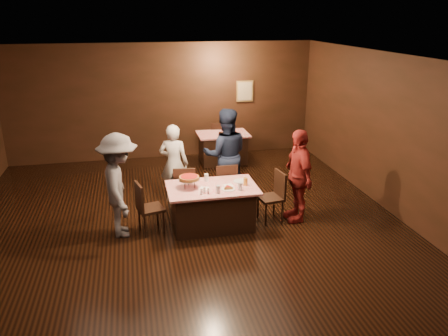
{
  "coord_description": "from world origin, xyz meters",
  "views": [
    {
      "loc": [
        -0.82,
        -6.41,
        3.69
      ],
      "look_at": [
        0.77,
        0.98,
        1.0
      ],
      "focal_mm": 35.0,
      "sensor_mm": 36.0,
      "label": 1
    }
  ],
  "objects_px": {
    "chair_end_left": "(151,207)",
    "plate_empty": "(240,181)",
    "glass_amber": "(245,182)",
    "main_table": "(212,206)",
    "back_table": "(223,148)",
    "diner_white_jacket": "(174,164)",
    "chair_end_right": "(270,197)",
    "diner_red_shirt": "(298,176)",
    "glass_front_left": "(218,189)",
    "glass_front_right": "(240,186)",
    "diner_grey_knit": "(119,186)",
    "glass_back": "(206,177)",
    "chair_back_far": "(218,138)",
    "chair_far_left": "(185,188)",
    "chair_back_near": "(229,152)",
    "pizza_stand": "(189,178)",
    "diner_navy_hoodie": "(226,155)",
    "chair_far_right": "(225,185)"
  },
  "relations": [
    {
      "from": "chair_end_left",
      "to": "plate_empty",
      "type": "bearing_deg",
      "value": -99.16
    },
    {
      "from": "glass_amber",
      "to": "main_table",
      "type": "bearing_deg",
      "value": 175.24
    },
    {
      "from": "back_table",
      "to": "diner_white_jacket",
      "type": "height_order",
      "value": "diner_white_jacket"
    },
    {
      "from": "main_table",
      "to": "chair_end_right",
      "type": "xyz_separation_m",
      "value": [
        1.1,
        -0.0,
        0.09
      ]
    },
    {
      "from": "diner_red_shirt",
      "to": "glass_front_left",
      "type": "distance_m",
      "value": 1.57
    },
    {
      "from": "glass_front_left",
      "to": "glass_front_right",
      "type": "xyz_separation_m",
      "value": [
        0.4,
        0.05,
        0.0
      ]
    },
    {
      "from": "diner_grey_knit",
      "to": "glass_front_left",
      "type": "height_order",
      "value": "diner_grey_knit"
    },
    {
      "from": "main_table",
      "to": "glass_back",
      "type": "bearing_deg",
      "value": 99.46
    },
    {
      "from": "diner_white_jacket",
      "to": "diner_red_shirt",
      "type": "bearing_deg",
      "value": 168.32
    },
    {
      "from": "chair_end_left",
      "to": "chair_end_right",
      "type": "xyz_separation_m",
      "value": [
        2.2,
        0.0,
        0.0
      ]
    },
    {
      "from": "chair_back_far",
      "to": "diner_red_shirt",
      "type": "height_order",
      "value": "diner_red_shirt"
    },
    {
      "from": "back_table",
      "to": "glass_amber",
      "type": "height_order",
      "value": "glass_amber"
    },
    {
      "from": "chair_end_left",
      "to": "glass_amber",
      "type": "distance_m",
      "value": 1.74
    },
    {
      "from": "chair_end_left",
      "to": "plate_empty",
      "type": "relative_size",
      "value": 3.8
    },
    {
      "from": "chair_far_left",
      "to": "chair_back_near",
      "type": "distance_m",
      "value": 2.47
    },
    {
      "from": "chair_end_left",
      "to": "pizza_stand",
      "type": "xyz_separation_m",
      "value": [
        0.7,
        0.05,
        0.48
      ]
    },
    {
      "from": "back_table",
      "to": "glass_front_right",
      "type": "xyz_separation_m",
      "value": [
        -0.5,
        -3.77,
        0.46
      ]
    },
    {
      "from": "main_table",
      "to": "pizza_stand",
      "type": "xyz_separation_m",
      "value": [
        -0.4,
        0.05,
        0.57
      ]
    },
    {
      "from": "chair_back_near",
      "to": "glass_front_right",
      "type": "bearing_deg",
      "value": -99.64
    },
    {
      "from": "pizza_stand",
      "to": "glass_front_right",
      "type": "xyz_separation_m",
      "value": [
        0.85,
        -0.3,
        -0.11
      ]
    },
    {
      "from": "diner_grey_knit",
      "to": "main_table",
      "type": "bearing_deg",
      "value": -95.22
    },
    {
      "from": "chair_back_far",
      "to": "diner_navy_hoodie",
      "type": "relative_size",
      "value": 0.5
    },
    {
      "from": "chair_back_far",
      "to": "chair_far_left",
      "type": "bearing_deg",
      "value": 76.45
    },
    {
      "from": "back_table",
      "to": "chair_back_near",
      "type": "bearing_deg",
      "value": -90.0
    },
    {
      "from": "chair_far_right",
      "to": "chair_end_right",
      "type": "distance_m",
      "value": 1.03
    },
    {
      "from": "chair_far_right",
      "to": "main_table",
      "type": "bearing_deg",
      "value": 62.65
    },
    {
      "from": "diner_navy_hoodie",
      "to": "chair_end_left",
      "type": "bearing_deg",
      "value": 44.31
    },
    {
      "from": "chair_back_near",
      "to": "chair_back_far",
      "type": "bearing_deg",
      "value": 89.55
    },
    {
      "from": "diner_white_jacket",
      "to": "glass_amber",
      "type": "distance_m",
      "value": 1.75
    },
    {
      "from": "diner_white_jacket",
      "to": "plate_empty",
      "type": "distance_m",
      "value": 1.57
    },
    {
      "from": "chair_far_right",
      "to": "diner_navy_hoodie",
      "type": "xyz_separation_m",
      "value": [
        0.11,
        0.45,
        0.48
      ]
    },
    {
      "from": "pizza_stand",
      "to": "glass_front_right",
      "type": "distance_m",
      "value": 0.91
    },
    {
      "from": "diner_red_shirt",
      "to": "glass_front_left",
      "type": "bearing_deg",
      "value": -81.43
    },
    {
      "from": "chair_far_left",
      "to": "pizza_stand",
      "type": "bearing_deg",
      "value": 97.59
    },
    {
      "from": "chair_end_left",
      "to": "glass_front_right",
      "type": "distance_m",
      "value": 1.61
    },
    {
      "from": "chair_back_far",
      "to": "diner_white_jacket",
      "type": "distance_m",
      "value": 3.23
    },
    {
      "from": "chair_end_left",
      "to": "plate_empty",
      "type": "xyz_separation_m",
      "value": [
        1.65,
        0.15,
        0.3
      ]
    },
    {
      "from": "chair_far_left",
      "to": "glass_front_left",
      "type": "relative_size",
      "value": 6.79
    },
    {
      "from": "plate_empty",
      "to": "glass_back",
      "type": "bearing_deg",
      "value": 165.96
    },
    {
      "from": "chair_back_near",
      "to": "glass_back",
      "type": "height_order",
      "value": "chair_back_near"
    },
    {
      "from": "diner_white_jacket",
      "to": "glass_amber",
      "type": "xyz_separation_m",
      "value": [
        1.14,
        -1.33,
        0.02
      ]
    },
    {
      "from": "chair_far_left",
      "to": "plate_empty",
      "type": "height_order",
      "value": "chair_far_left"
    },
    {
      "from": "diner_navy_hoodie",
      "to": "plate_empty",
      "type": "relative_size",
      "value": 7.66
    },
    {
      "from": "plate_empty",
      "to": "glass_front_right",
      "type": "xyz_separation_m",
      "value": [
        -0.1,
        -0.4,
        0.06
      ]
    },
    {
      "from": "main_table",
      "to": "chair_back_near",
      "type": "bearing_deg",
      "value": 71.44
    },
    {
      "from": "chair_far_right",
      "to": "diner_grey_knit",
      "type": "distance_m",
      "value": 2.17
    },
    {
      "from": "chair_end_right",
      "to": "diner_red_shirt",
      "type": "relative_size",
      "value": 0.54
    },
    {
      "from": "main_table",
      "to": "chair_end_right",
      "type": "relative_size",
      "value": 1.68
    },
    {
      "from": "chair_far_right",
      "to": "pizza_stand",
      "type": "relative_size",
      "value": 2.5
    },
    {
      "from": "chair_back_far",
      "to": "chair_far_right",
      "type": "bearing_deg",
      "value": 89.01
    }
  ]
}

